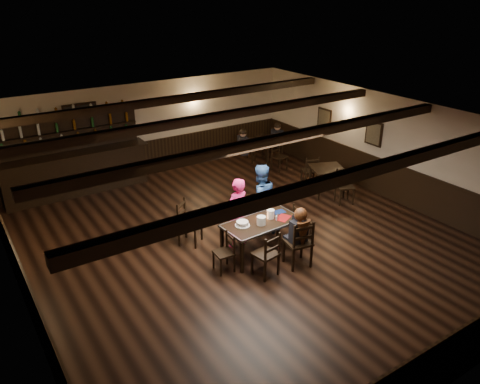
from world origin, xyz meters
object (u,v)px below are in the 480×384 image
chair_near_left (269,252)px  woman_pink (237,213)px  dining_table (262,225)px  man_blue (260,200)px  bar_counter (75,167)px  chair_near_right (301,241)px  cake (242,224)px

chair_near_left → woman_pink: 1.35m
dining_table → woman_pink: (-0.24, 0.56, 0.11)m
dining_table → chair_near_left: 0.86m
dining_table → woman_pink: 0.62m
man_blue → bar_counter: bearing=-49.5°
dining_table → chair_near_right: bearing=-68.1°
chair_near_right → woman_pink: size_ratio=0.66×
chair_near_left → woman_pink: woman_pink is taller
dining_table → chair_near_left: bearing=-116.8°
woman_pink → dining_table: bearing=101.7°
chair_near_right → cake: (-0.77, 0.92, 0.19)m
chair_near_left → woman_pink: (0.15, 1.33, 0.24)m
chair_near_right → dining_table: bearing=111.9°
woman_pink → bar_counter: size_ratio=0.40×
chair_near_right → man_blue: 1.61m
man_blue → chair_near_left: bearing=69.4°
man_blue → bar_counter: (-2.80, 4.61, -0.11)m
chair_near_right → man_blue: bearing=84.9°
dining_table → woman_pink: bearing=113.1°
chair_near_left → man_blue: bearing=60.2°
dining_table → chair_near_right: 0.91m
chair_near_left → chair_near_right: size_ratio=0.91×
chair_near_right → woman_pink: (-0.58, 1.40, 0.18)m
woman_pink → chair_near_left: bearing=72.3°
woman_pink → man_blue: (0.72, 0.18, 0.05)m
chair_near_left → cake: 0.88m
dining_table → chair_near_right: chair_near_right is taller
dining_table → cake: size_ratio=5.45×
woman_pink → chair_near_right: bearing=100.9°
dining_table → cake: (-0.43, 0.08, 0.12)m
chair_near_left → chair_near_right: chair_near_right is taller
chair_near_right → bar_counter: size_ratio=0.26×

